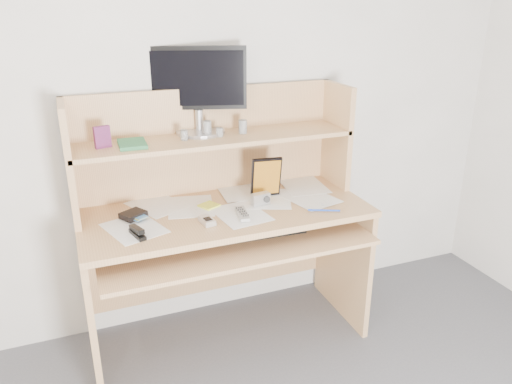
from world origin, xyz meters
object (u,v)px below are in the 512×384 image
object	(u,v)px
desk	(221,214)
tv_remote	(242,214)
game_case	(266,177)
keyboard	(259,230)
monitor	(197,87)

from	to	relation	value
desk	tv_remote	bearing A→B (deg)	-75.14
tv_remote	game_case	size ratio (longest dim) A/B	0.73
keyboard	monitor	world-z (taller)	monitor
tv_remote	monitor	distance (m)	0.66
desk	monitor	xyz separation A→B (m)	(-0.05, 0.18, 0.61)
desk	monitor	bearing A→B (deg)	104.27
tv_remote	game_case	distance (m)	0.28
tv_remote	game_case	bearing A→B (deg)	51.21
desk	tv_remote	xyz separation A→B (m)	(0.05, -0.18, 0.07)
keyboard	game_case	size ratio (longest dim) A/B	2.03
game_case	tv_remote	bearing A→B (deg)	-129.79
desk	keyboard	distance (m)	0.23
desk	tv_remote	size ratio (longest dim) A/B	8.83
tv_remote	monitor	xyz separation A→B (m)	(-0.10, 0.37, 0.54)
keyboard	monitor	distance (m)	0.76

